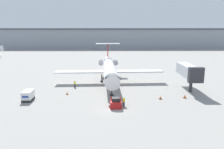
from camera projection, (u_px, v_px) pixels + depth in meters
The scene contains 11 objects.
ground_plane at pixel (113, 108), 40.21m from camera, with size 600.00×600.00×0.00m, color gray.
terminal_building at pixel (110, 38), 155.98m from camera, with size 180.00×16.80×14.09m.
airplane_main at pixel (109, 69), 57.89m from camera, with size 28.83×29.36×9.60m.
pushback_tug at pixel (116, 102), 41.17m from camera, with size 2.11×3.85×1.94m.
luggage_cart at pixel (28, 96), 44.30m from camera, with size 1.79×3.02×2.02m.
worker_near_tug at pixel (124, 101), 41.05m from camera, with size 0.40×0.25×1.77m.
worker_by_wing at pixel (75, 84), 53.81m from camera, with size 0.40×0.25×1.76m.
traffic_cone_left at pixel (67, 93), 48.36m from camera, with size 0.54×0.54×0.71m.
traffic_cone_right at pixel (160, 97), 45.33m from camera, with size 0.69×0.69×0.67m.
traffic_cone_mid at pixel (185, 96), 45.98m from camera, with size 0.72×0.72×0.76m.
jet_bridge at pixel (189, 71), 51.41m from camera, with size 3.20×10.69×6.19m.
Camera 1 is at (-0.60, -37.97, 14.59)m, focal length 35.00 mm.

